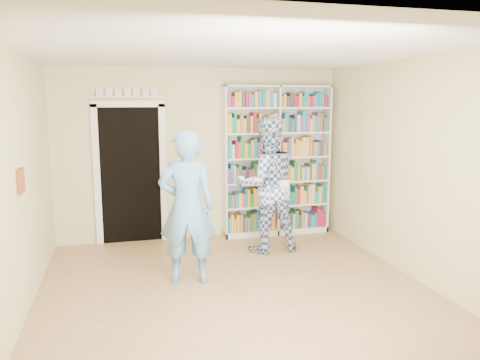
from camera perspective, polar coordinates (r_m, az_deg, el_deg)
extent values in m
plane|color=#99734A|center=(5.48, -0.06, -14.02)|extent=(5.00, 5.00, 0.00)
plane|color=white|center=(5.04, -0.06, 15.36)|extent=(5.00, 5.00, 0.00)
plane|color=beige|center=(7.51, -4.85, 3.15)|extent=(4.50, 0.00, 4.50)
plane|color=beige|center=(5.03, -25.74, -1.04)|extent=(0.00, 5.00, 5.00)
plane|color=beige|center=(6.05, 21.06, 0.94)|extent=(0.00, 5.00, 5.00)
cube|color=white|center=(7.67, 4.46, 2.30)|extent=(1.77, 0.33, 2.44)
cube|color=white|center=(7.67, 4.46, 2.30)|extent=(0.03, 0.33, 2.44)
cube|color=black|center=(7.43, -13.18, 0.52)|extent=(0.90, 0.03, 2.10)
cube|color=white|center=(7.42, -17.04, 0.34)|extent=(0.10, 0.06, 2.20)
cube|color=white|center=(7.44, -9.33, 0.66)|extent=(0.10, 0.06, 2.20)
cube|color=white|center=(7.32, -13.52, 9.03)|extent=(1.10, 0.06, 0.10)
cube|color=white|center=(7.32, -13.55, 9.81)|extent=(1.10, 0.08, 0.02)
cube|color=brown|center=(5.21, -25.15, -0.09)|extent=(0.03, 0.25, 0.25)
imported|color=#62A1DA|center=(5.66, -6.47, -3.30)|extent=(0.76, 0.58, 1.87)
imported|color=#2C4788|center=(6.82, 3.26, -0.62)|extent=(0.97, 0.76, 1.97)
cube|color=white|center=(6.62, 5.12, -1.21)|extent=(0.20, 0.05, 0.28)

